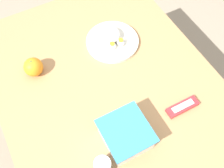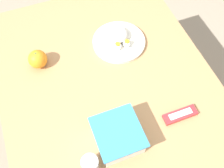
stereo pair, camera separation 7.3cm
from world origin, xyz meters
name	(u,v)px [view 1 (the left image)]	position (x,y,z in m)	size (l,w,h in m)	color
ground_plane	(106,132)	(0.00, 0.00, 0.00)	(10.00, 10.00, 0.00)	gray
table	(104,88)	(0.00, 0.00, 0.61)	(1.16, 0.95, 0.71)	#AD7F51
food_container	(126,135)	(-0.30, 0.06, 0.75)	(0.18, 0.18, 0.10)	white
orange_fruit	(33,67)	(0.17, 0.26, 0.75)	(0.09, 0.09, 0.09)	orange
rice_plate	(112,39)	(0.16, -0.13, 0.73)	(0.26, 0.26, 0.07)	silver
candy_bar	(182,107)	(-0.29, -0.23, 0.72)	(0.05, 0.14, 0.02)	#B7282D
drinking_glass	(103,167)	(-0.36, 0.19, 0.75)	(0.06, 0.06, 0.09)	silver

